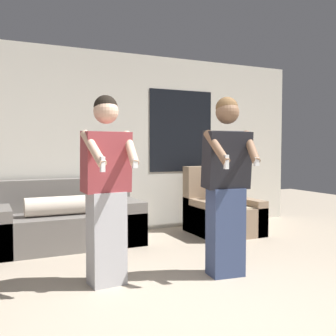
# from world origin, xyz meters

# --- Properties ---
(ground_plane) EXTENTS (14.00, 14.00, 0.00)m
(ground_plane) POSITION_xyz_m (0.00, 0.00, 0.00)
(ground_plane) COLOR tan
(wall_back) EXTENTS (6.71, 0.07, 2.70)m
(wall_back) POSITION_xyz_m (0.02, 3.34, 1.35)
(wall_back) COLOR beige
(wall_back) RESTS_ON ground_plane
(couch) EXTENTS (1.92, 0.91, 0.85)m
(couch) POSITION_xyz_m (-0.65, 2.85, 0.31)
(couch) COLOR slate
(couch) RESTS_ON ground_plane
(armchair) EXTENTS (0.89, 0.95, 0.99)m
(armchair) POSITION_xyz_m (1.62, 2.61, 0.31)
(armchair) COLOR #937A60
(armchair) RESTS_ON ground_plane
(person_left) EXTENTS (0.49, 0.49, 1.77)m
(person_left) POSITION_xyz_m (-0.58, 1.18, 0.91)
(person_left) COLOR #B2B2B7
(person_left) RESTS_ON ground_plane
(person_right) EXTENTS (0.51, 0.51, 1.78)m
(person_right) POSITION_xyz_m (0.57, 0.93, 0.91)
(person_right) COLOR #384770
(person_right) RESTS_ON ground_plane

